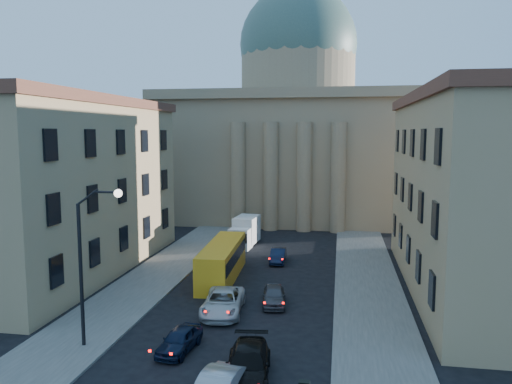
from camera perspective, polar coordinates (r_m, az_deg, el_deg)
sidewalk_left at (r=39.11m, az=-13.23°, el=-10.75°), size 5.00×60.00×0.15m
sidewalk_right at (r=36.30m, az=12.97°, el=-12.15°), size 5.00×60.00×0.15m
church at (r=72.03m, az=4.70°, el=6.88°), size 68.02×28.76×36.60m
building_left at (r=45.00m, az=-21.52°, el=0.81°), size 11.60×26.60×14.70m
building_right at (r=40.01m, az=25.17°, el=-0.06°), size 11.60×26.60×14.70m
street_lamp at (r=28.40m, az=-18.52°, el=-6.72°), size 2.62×0.44×8.83m
car_left_near at (r=28.37m, az=-8.73°, el=-16.35°), size 1.93×3.89×1.27m
car_left_mid at (r=33.40m, az=-3.79°, el=-12.45°), size 2.96×5.60×1.50m
car_right_mid at (r=25.23m, az=-0.92°, el=-19.08°), size 2.61×5.30×1.48m
car_right_far at (r=34.94m, az=2.06°, el=-11.73°), size 2.03×4.00×1.31m
car_right_distant at (r=45.75m, az=2.53°, el=-7.29°), size 1.44×3.80×1.24m
city_bus at (r=40.71m, az=-3.88°, el=-7.74°), size 2.82×10.25×2.86m
box_truck at (r=52.26m, az=-1.30°, el=-4.63°), size 2.51×5.49×2.94m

